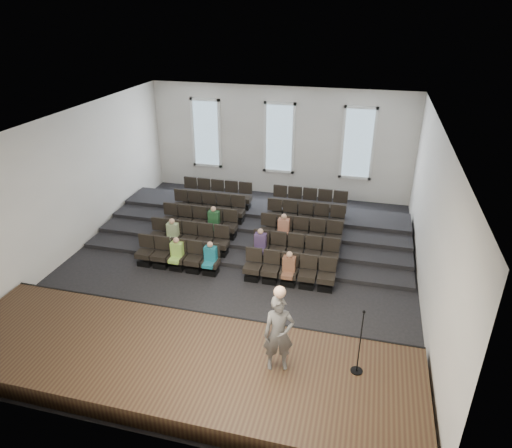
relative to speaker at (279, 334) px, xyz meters
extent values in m
plane|color=black|center=(-2.46, 4.85, -1.47)|extent=(14.00, 14.00, 0.00)
cube|color=white|center=(-2.46, 4.85, 3.54)|extent=(12.00, 14.00, 0.02)
cube|color=silver|center=(-2.46, 11.87, 1.03)|extent=(12.00, 0.04, 5.00)
cube|color=silver|center=(-2.46, -2.17, 1.03)|extent=(12.00, 0.04, 5.00)
cube|color=silver|center=(-8.48, 4.85, 1.03)|extent=(0.04, 14.00, 5.00)
cube|color=silver|center=(3.56, 4.85, 1.03)|extent=(0.04, 14.00, 5.00)
cube|color=#402F1B|center=(-2.46, -0.25, -1.22)|extent=(11.80, 3.60, 0.50)
cube|color=black|center=(-2.46, 1.52, -1.22)|extent=(11.80, 0.06, 0.52)
cube|color=black|center=(-2.46, 7.18, -1.39)|extent=(11.80, 4.80, 0.15)
cube|color=black|center=(-2.46, 7.70, -1.32)|extent=(11.80, 3.75, 0.30)
cube|color=black|center=(-2.46, 8.23, -1.24)|extent=(11.80, 2.70, 0.45)
cube|color=black|center=(-2.46, 8.75, -1.17)|extent=(11.80, 1.65, 0.60)
cube|color=black|center=(-5.58, 4.25, -1.37)|extent=(0.47, 0.43, 0.20)
cube|color=black|center=(-5.58, 4.25, -1.06)|extent=(0.55, 0.50, 0.19)
cube|color=black|center=(-5.58, 4.46, -0.65)|extent=(0.55, 0.08, 0.50)
cube|color=black|center=(-4.98, 4.25, -1.37)|extent=(0.47, 0.43, 0.20)
cube|color=black|center=(-4.98, 4.25, -1.06)|extent=(0.55, 0.50, 0.19)
cube|color=black|center=(-4.98, 4.46, -0.65)|extent=(0.55, 0.08, 0.50)
cube|color=black|center=(-4.38, 4.25, -1.37)|extent=(0.47, 0.43, 0.20)
cube|color=black|center=(-4.38, 4.25, -1.06)|extent=(0.55, 0.50, 0.19)
cube|color=black|center=(-4.38, 4.46, -0.65)|extent=(0.55, 0.08, 0.50)
cube|color=black|center=(-3.78, 4.25, -1.37)|extent=(0.47, 0.43, 0.20)
cube|color=black|center=(-3.78, 4.25, -1.06)|extent=(0.55, 0.50, 0.19)
cube|color=black|center=(-3.78, 4.46, -0.65)|extent=(0.55, 0.08, 0.50)
cube|color=black|center=(-3.18, 4.25, -1.37)|extent=(0.47, 0.43, 0.20)
cube|color=black|center=(-3.18, 4.25, -1.06)|extent=(0.55, 0.50, 0.19)
cube|color=black|center=(-3.18, 4.46, -0.65)|extent=(0.55, 0.08, 0.50)
cube|color=black|center=(-1.73, 4.25, -1.37)|extent=(0.47, 0.43, 0.20)
cube|color=black|center=(-1.73, 4.25, -1.06)|extent=(0.55, 0.50, 0.19)
cube|color=black|center=(-1.73, 4.46, -0.65)|extent=(0.55, 0.08, 0.50)
cube|color=black|center=(-1.13, 4.25, -1.37)|extent=(0.47, 0.43, 0.20)
cube|color=black|center=(-1.13, 4.25, -1.06)|extent=(0.55, 0.50, 0.19)
cube|color=black|center=(-1.13, 4.46, -0.65)|extent=(0.55, 0.08, 0.50)
cube|color=black|center=(-0.53, 4.25, -1.37)|extent=(0.47, 0.43, 0.20)
cube|color=black|center=(-0.53, 4.25, -1.06)|extent=(0.55, 0.50, 0.19)
cube|color=black|center=(-0.53, 4.46, -0.65)|extent=(0.55, 0.08, 0.50)
cube|color=black|center=(0.07, 4.25, -1.37)|extent=(0.47, 0.43, 0.20)
cube|color=black|center=(0.07, 4.25, -1.06)|extent=(0.55, 0.50, 0.19)
cube|color=black|center=(0.07, 4.46, -0.65)|extent=(0.55, 0.08, 0.50)
cube|color=black|center=(0.67, 4.25, -1.37)|extent=(0.47, 0.43, 0.20)
cube|color=black|center=(0.67, 4.25, -1.06)|extent=(0.55, 0.50, 0.19)
cube|color=black|center=(0.67, 4.46, -0.65)|extent=(0.55, 0.08, 0.50)
cube|color=black|center=(-5.58, 5.30, -1.22)|extent=(0.47, 0.43, 0.20)
cube|color=black|center=(-5.58, 5.30, -0.91)|extent=(0.55, 0.50, 0.19)
cube|color=black|center=(-5.58, 5.51, -0.50)|extent=(0.55, 0.08, 0.50)
cube|color=black|center=(-4.98, 5.30, -1.22)|extent=(0.47, 0.43, 0.20)
cube|color=black|center=(-4.98, 5.30, -0.91)|extent=(0.55, 0.50, 0.19)
cube|color=black|center=(-4.98, 5.51, -0.50)|extent=(0.55, 0.08, 0.50)
cube|color=black|center=(-4.38, 5.30, -1.22)|extent=(0.47, 0.43, 0.20)
cube|color=black|center=(-4.38, 5.30, -0.91)|extent=(0.55, 0.50, 0.19)
cube|color=black|center=(-4.38, 5.51, -0.50)|extent=(0.55, 0.08, 0.50)
cube|color=black|center=(-3.78, 5.30, -1.22)|extent=(0.47, 0.43, 0.20)
cube|color=black|center=(-3.78, 5.30, -0.91)|extent=(0.55, 0.50, 0.19)
cube|color=black|center=(-3.78, 5.51, -0.50)|extent=(0.55, 0.08, 0.50)
cube|color=black|center=(-3.18, 5.30, -1.22)|extent=(0.47, 0.43, 0.20)
cube|color=black|center=(-3.18, 5.30, -0.91)|extent=(0.55, 0.50, 0.19)
cube|color=black|center=(-3.18, 5.51, -0.50)|extent=(0.55, 0.08, 0.50)
cube|color=black|center=(-1.73, 5.30, -1.22)|extent=(0.47, 0.43, 0.20)
cube|color=black|center=(-1.73, 5.30, -0.91)|extent=(0.55, 0.50, 0.19)
cube|color=black|center=(-1.73, 5.51, -0.50)|extent=(0.55, 0.08, 0.50)
cube|color=black|center=(-1.13, 5.30, -1.22)|extent=(0.47, 0.43, 0.20)
cube|color=black|center=(-1.13, 5.30, -0.91)|extent=(0.55, 0.50, 0.19)
cube|color=black|center=(-1.13, 5.51, -0.50)|extent=(0.55, 0.08, 0.50)
cube|color=black|center=(-0.53, 5.30, -1.22)|extent=(0.47, 0.43, 0.20)
cube|color=black|center=(-0.53, 5.30, -0.91)|extent=(0.55, 0.50, 0.19)
cube|color=black|center=(-0.53, 5.51, -0.50)|extent=(0.55, 0.08, 0.50)
cube|color=black|center=(0.07, 5.30, -1.22)|extent=(0.47, 0.43, 0.20)
cube|color=black|center=(0.07, 5.30, -0.91)|extent=(0.55, 0.50, 0.19)
cube|color=black|center=(0.07, 5.51, -0.50)|extent=(0.55, 0.08, 0.50)
cube|color=black|center=(0.67, 5.30, -1.22)|extent=(0.47, 0.43, 0.20)
cube|color=black|center=(0.67, 5.30, -0.91)|extent=(0.55, 0.50, 0.19)
cube|color=black|center=(0.67, 5.51, -0.50)|extent=(0.55, 0.08, 0.50)
cube|color=black|center=(-5.58, 6.35, -1.07)|extent=(0.47, 0.42, 0.20)
cube|color=black|center=(-5.58, 6.35, -0.76)|extent=(0.55, 0.50, 0.19)
cube|color=black|center=(-5.58, 6.56, -0.35)|extent=(0.55, 0.08, 0.50)
cube|color=black|center=(-4.98, 6.35, -1.07)|extent=(0.47, 0.42, 0.20)
cube|color=black|center=(-4.98, 6.35, -0.76)|extent=(0.55, 0.50, 0.19)
cube|color=black|center=(-4.98, 6.56, -0.35)|extent=(0.55, 0.08, 0.50)
cube|color=black|center=(-4.38, 6.35, -1.07)|extent=(0.47, 0.42, 0.20)
cube|color=black|center=(-4.38, 6.35, -0.76)|extent=(0.55, 0.50, 0.19)
cube|color=black|center=(-4.38, 6.56, -0.35)|extent=(0.55, 0.08, 0.50)
cube|color=black|center=(-3.78, 6.35, -1.07)|extent=(0.47, 0.42, 0.20)
cube|color=black|center=(-3.78, 6.35, -0.76)|extent=(0.55, 0.50, 0.19)
cube|color=black|center=(-3.78, 6.56, -0.35)|extent=(0.55, 0.08, 0.50)
cube|color=black|center=(-3.18, 6.35, -1.07)|extent=(0.47, 0.42, 0.20)
cube|color=black|center=(-3.18, 6.35, -0.76)|extent=(0.55, 0.50, 0.19)
cube|color=black|center=(-3.18, 6.56, -0.35)|extent=(0.55, 0.08, 0.50)
cube|color=black|center=(-1.73, 6.35, -1.07)|extent=(0.47, 0.42, 0.20)
cube|color=black|center=(-1.73, 6.35, -0.76)|extent=(0.55, 0.50, 0.19)
cube|color=black|center=(-1.73, 6.56, -0.35)|extent=(0.55, 0.08, 0.50)
cube|color=black|center=(-1.13, 6.35, -1.07)|extent=(0.47, 0.42, 0.20)
cube|color=black|center=(-1.13, 6.35, -0.76)|extent=(0.55, 0.50, 0.19)
cube|color=black|center=(-1.13, 6.56, -0.35)|extent=(0.55, 0.08, 0.50)
cube|color=black|center=(-0.53, 6.35, -1.07)|extent=(0.47, 0.42, 0.20)
cube|color=black|center=(-0.53, 6.35, -0.76)|extent=(0.55, 0.50, 0.19)
cube|color=black|center=(-0.53, 6.56, -0.35)|extent=(0.55, 0.08, 0.50)
cube|color=black|center=(0.07, 6.35, -1.07)|extent=(0.47, 0.42, 0.20)
cube|color=black|center=(0.07, 6.35, -0.76)|extent=(0.55, 0.50, 0.19)
cube|color=black|center=(0.07, 6.56, -0.35)|extent=(0.55, 0.08, 0.50)
cube|color=black|center=(0.67, 6.35, -1.07)|extent=(0.47, 0.42, 0.20)
cube|color=black|center=(0.67, 6.35, -0.76)|extent=(0.55, 0.50, 0.19)
cube|color=black|center=(0.67, 6.56, -0.35)|extent=(0.55, 0.08, 0.50)
cube|color=black|center=(-5.58, 7.40, -0.92)|extent=(0.47, 0.42, 0.20)
cube|color=black|center=(-5.58, 7.40, -0.61)|extent=(0.55, 0.50, 0.19)
cube|color=black|center=(-5.58, 7.61, -0.20)|extent=(0.55, 0.08, 0.50)
cube|color=black|center=(-4.98, 7.40, -0.92)|extent=(0.47, 0.42, 0.20)
cube|color=black|center=(-4.98, 7.40, -0.61)|extent=(0.55, 0.50, 0.19)
cube|color=black|center=(-4.98, 7.61, -0.20)|extent=(0.55, 0.08, 0.50)
cube|color=black|center=(-4.38, 7.40, -0.92)|extent=(0.47, 0.42, 0.20)
cube|color=black|center=(-4.38, 7.40, -0.61)|extent=(0.55, 0.50, 0.19)
cube|color=black|center=(-4.38, 7.61, -0.20)|extent=(0.55, 0.08, 0.50)
cube|color=black|center=(-3.78, 7.40, -0.92)|extent=(0.47, 0.42, 0.20)
cube|color=black|center=(-3.78, 7.40, -0.61)|extent=(0.55, 0.50, 0.19)
cube|color=black|center=(-3.78, 7.61, -0.20)|extent=(0.55, 0.08, 0.50)
cube|color=black|center=(-3.18, 7.40, -0.92)|extent=(0.47, 0.42, 0.20)
cube|color=black|center=(-3.18, 7.40, -0.61)|extent=(0.55, 0.50, 0.19)
cube|color=black|center=(-3.18, 7.61, -0.20)|extent=(0.55, 0.08, 0.50)
cube|color=black|center=(-1.73, 7.40, -0.92)|extent=(0.47, 0.42, 0.20)
cube|color=black|center=(-1.73, 7.40, -0.61)|extent=(0.55, 0.50, 0.19)
cube|color=black|center=(-1.73, 7.61, -0.20)|extent=(0.55, 0.08, 0.50)
cube|color=black|center=(-1.13, 7.40, -0.92)|extent=(0.47, 0.42, 0.20)
cube|color=black|center=(-1.13, 7.40, -0.61)|extent=(0.55, 0.50, 0.19)
cube|color=black|center=(-1.13, 7.61, -0.20)|extent=(0.55, 0.08, 0.50)
cube|color=black|center=(-0.53, 7.40, -0.92)|extent=(0.47, 0.42, 0.20)
cube|color=black|center=(-0.53, 7.40, -0.61)|extent=(0.55, 0.50, 0.19)
cube|color=black|center=(-0.53, 7.61, -0.20)|extent=(0.55, 0.08, 0.50)
cube|color=black|center=(0.07, 7.40, -0.92)|extent=(0.47, 0.42, 0.20)
cube|color=black|center=(0.07, 7.40, -0.61)|extent=(0.55, 0.50, 0.19)
cube|color=black|center=(0.07, 7.61, -0.20)|extent=(0.55, 0.08, 0.50)
cube|color=black|center=(0.67, 7.40, -0.92)|extent=(0.47, 0.42, 0.20)
cube|color=black|center=(0.67, 7.40, -0.61)|extent=(0.55, 0.50, 0.19)
cube|color=black|center=(0.67, 7.61, -0.20)|extent=(0.55, 0.08, 0.50)
cube|color=black|center=(-5.58, 8.45, -0.77)|extent=(0.47, 0.42, 0.20)
cube|color=black|center=(-5.58, 8.45, -0.46)|extent=(0.55, 0.50, 0.19)
cube|color=black|center=(-5.58, 8.66, -0.05)|extent=(0.55, 0.08, 0.50)
cube|color=black|center=(-4.98, 8.45, -0.77)|extent=(0.47, 0.42, 0.20)
cube|color=black|center=(-4.98, 8.45, -0.46)|extent=(0.55, 0.50, 0.19)
cube|color=black|center=(-4.98, 8.66, -0.05)|extent=(0.55, 0.08, 0.50)
cube|color=black|center=(-4.38, 8.45, -0.77)|extent=(0.47, 0.42, 0.20)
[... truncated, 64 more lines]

